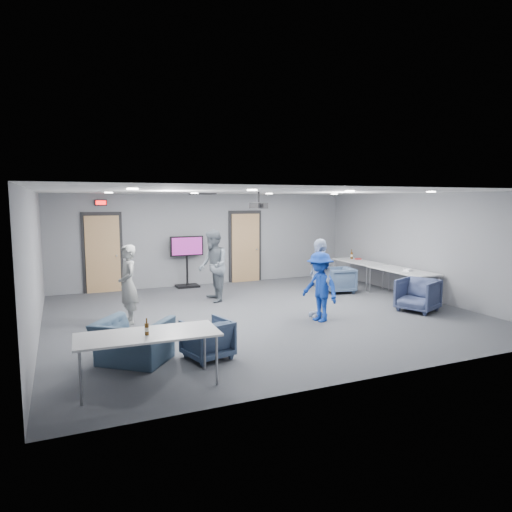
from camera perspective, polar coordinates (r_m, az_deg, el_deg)
name	(u,v)px	position (r m, az deg, el deg)	size (l,w,h in m)	color
floor	(262,314)	(10.24, 0.77, -7.23)	(9.00, 9.00, 0.00)	#3D4046
ceiling	(262,192)	(9.92, 0.80, 8.06)	(9.00, 9.00, 0.00)	silver
wall_back	(208,239)	(13.72, -6.08, 2.08)	(9.00, 0.02, 2.70)	slate
wall_front	(380,284)	(6.59, 15.22, -3.44)	(9.00, 0.02, 2.70)	slate
wall_left	(35,265)	(9.13, -25.92, -1.04)	(0.02, 8.00, 2.70)	slate
wall_right	(421,246)	(12.52, 19.94, 1.23)	(0.02, 8.00, 2.70)	slate
door_left	(103,254)	(13.13, -18.60, 0.30)	(1.06, 0.17, 2.24)	black
door_right	(245,247)	(14.10, -1.35, 1.10)	(1.06, 0.17, 2.24)	black
exit_sign	(101,203)	(13.03, -18.83, 6.33)	(0.32, 0.08, 0.16)	black
hvac_diffuser	(202,194)	(12.38, -6.71, 7.73)	(0.60, 0.60, 0.03)	black
downlights	(262,192)	(9.92, 0.80, 7.97)	(6.18, 3.78, 0.02)	white
person_a	(128,285)	(9.63, -15.71, -3.46)	(0.59, 0.39, 1.62)	gray
person_b	(213,266)	(11.36, -5.39, -1.24)	(0.87, 0.68, 1.79)	slate
person_c	(320,278)	(9.85, 7.97, -2.78)	(1.00, 0.42, 1.71)	silver
person_d	(320,287)	(9.58, 8.01, -3.83)	(0.94, 0.54, 1.46)	navy
chair_right_a	(339,280)	(12.69, 10.32, -2.97)	(0.74, 0.76, 0.69)	#3B4D67
chair_right_c	(418,295)	(11.03, 19.56, -4.62)	(0.80, 0.82, 0.75)	#384160
chair_front_a	(207,339)	(7.43, -6.11, -10.27)	(0.67, 0.69, 0.63)	#3A4964
chair_front_b	(133,341)	(7.44, -15.11, -10.26)	(1.04, 0.91, 0.68)	#394E63
table_right_a	(358,263)	(13.79, 12.66, -0.82)	(0.72, 1.73, 0.73)	silver
table_right_b	(403,272)	(12.32, 17.86, -1.87)	(0.82, 1.96, 0.73)	silver
table_front_left	(148,337)	(6.40, -13.37, -9.78)	(1.92, 0.86, 0.73)	silver
bottle_front	(147,329)	(6.30, -13.49, -8.85)	(0.06, 0.06, 0.23)	#50310D
bottle_right	(352,255)	(14.24, 11.87, 0.08)	(0.08, 0.08, 0.29)	#50310D
snack_box	(358,259)	(14.15, 12.64, -0.35)	(0.17, 0.11, 0.04)	red
wrapper	(408,270)	(12.20, 18.49, -1.67)	(0.22, 0.15, 0.05)	white
tv_stand	(187,258)	(13.34, -8.63, -0.29)	(0.97, 0.46, 1.49)	black
projector	(259,205)	(9.78, 0.36, 6.35)	(0.39, 0.37, 0.35)	black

